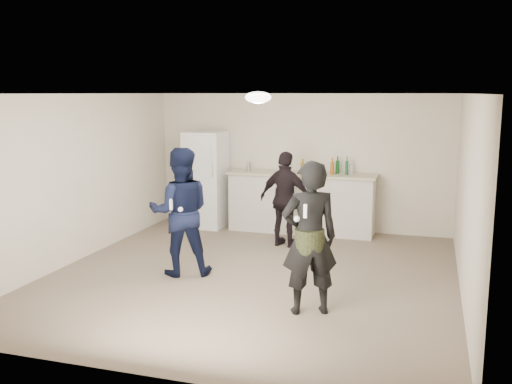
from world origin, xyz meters
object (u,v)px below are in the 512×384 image
(woman, at_px, (310,238))
(man, at_px, (180,212))
(counter, at_px, (301,204))
(fridge, at_px, (206,180))
(shaker, at_px, (249,167))
(spectator, at_px, (286,199))

(woman, bearing_deg, man, -47.98)
(counter, xyz_separation_m, fridge, (-1.82, -0.07, 0.38))
(counter, bearing_deg, shaker, -174.83)
(fridge, xyz_separation_m, spectator, (1.79, -0.94, -0.11))
(spectator, bearing_deg, woman, 121.23)
(fridge, relative_size, woman, 1.01)
(man, bearing_deg, fridge, -99.14)
(man, bearing_deg, counter, -134.53)
(counter, height_order, woman, woman)
(counter, relative_size, man, 1.46)
(fridge, xyz_separation_m, shaker, (0.85, -0.02, 0.28))
(fridge, height_order, woman, fridge)
(fridge, bearing_deg, spectator, -27.71)
(woman, relative_size, spectator, 1.13)
(counter, distance_m, spectator, 1.04)
(fridge, distance_m, spectator, 2.02)
(man, bearing_deg, shaker, -116.18)
(fridge, relative_size, spectator, 1.14)
(shaker, height_order, spectator, spectator)
(fridge, bearing_deg, shaker, -1.19)
(shaker, relative_size, woman, 0.10)
(counter, distance_m, shaker, 1.17)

